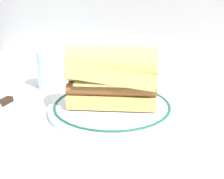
# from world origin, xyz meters

# --- Properties ---
(ground_plane) EXTENTS (1.50, 1.50, 0.00)m
(ground_plane) POSITION_xyz_m (0.00, 0.00, 0.00)
(ground_plane) COLOR silver
(plate) EXTENTS (0.27, 0.27, 0.01)m
(plate) POSITION_xyz_m (0.01, -0.02, 0.01)
(plate) COLOR white
(plate) RESTS_ON ground_plane
(sausage_sandwich) EXTENTS (0.20, 0.15, 0.12)m
(sausage_sandwich) POSITION_xyz_m (0.01, -0.02, 0.08)
(sausage_sandwich) COLOR #D2BA65
(sausage_sandwich) RESTS_ON plate
(drinking_glass) EXTENTS (0.07, 0.07, 0.10)m
(drinking_glass) POSITION_xyz_m (-0.20, 0.04, 0.04)
(drinking_glass) COLOR silver
(drinking_glass) RESTS_ON ground_plane
(butter_knife) EXTENTS (0.04, 0.14, 0.01)m
(butter_knife) POSITION_xyz_m (-0.22, -0.09, 0.00)
(butter_knife) COLOR silver
(butter_knife) RESTS_ON ground_plane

